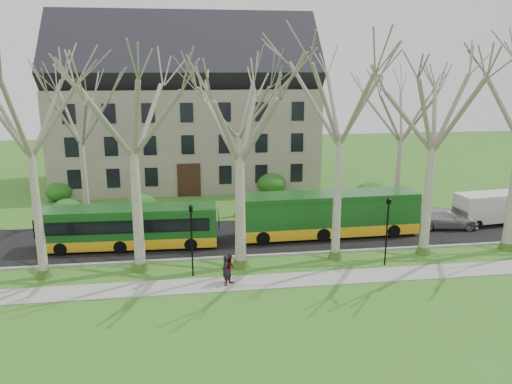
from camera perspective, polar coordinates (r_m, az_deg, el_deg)
The scene contains 15 objects.
ground at distance 31.95m, azimuth 3.68°, elevation -8.21°, with size 120.00×120.00×0.00m, color #3D7320.
sidewalk at distance 29.70m, azimuth 4.66°, elevation -9.97°, with size 70.00×2.00×0.06m, color gray.
road at distance 37.00m, azimuth 1.97°, elevation -4.97°, with size 80.00×8.00×0.06m, color black.
curb at distance 33.29m, azimuth 3.16°, elevation -7.13°, with size 80.00×0.25×0.14m, color #A5A39E.
building at distance 53.07m, azimuth -7.97°, elevation 9.63°, with size 26.50×12.20×16.00m.
tree_row_verge at distance 30.29m, azimuth 3.78°, elevation 4.34°, with size 49.00×7.00×14.00m.
tree_row_far at distance 40.67m, azimuth -1.16°, elevation 5.47°, with size 33.00×7.00×12.00m.
lamp_row at distance 30.14m, azimuth 4.14°, elevation -4.40°, with size 36.22×0.22×4.30m.
hedges at distance 44.36m, azimuth -5.87°, elevation -0.46°, with size 30.60×8.60×2.00m.
bus_lead at distance 35.18m, azimuth -14.15°, elevation -3.87°, with size 11.66×2.43×2.91m, color #16501A, non-canonical shape.
bus_follow at distance 36.78m, azimuth 8.16°, elevation -2.48°, with size 13.19×2.75×3.30m, color #16501A, non-canonical shape.
sedan at distance 41.08m, azimuth 20.66°, elevation -2.79°, with size 2.12×5.22×1.51m, color #ADACB1.
van_a at distance 43.37m, azimuth 25.27°, elevation -1.72°, with size 5.65×2.06×2.47m, color silver, non-canonical shape.
pedestrian_a at distance 28.64m, azimuth -3.51°, elevation -8.90°, with size 0.64×0.42×1.77m, color black.
pedestrian_b at distance 29.10m, azimuth -3.08°, elevation -8.63°, with size 0.81×0.63×1.66m, color #521312.
Camera 1 is at (-6.11, -28.91, 12.16)m, focal length 35.00 mm.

